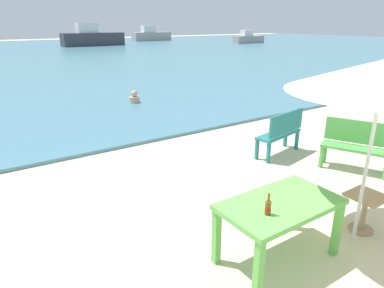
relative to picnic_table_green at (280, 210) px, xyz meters
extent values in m
plane|color=beige|center=(0.99, -0.46, -0.65)|extent=(120.00, 120.00, 0.00)
cube|color=teal|center=(0.99, 29.54, -0.61)|extent=(120.00, 50.00, 0.08)
cube|color=#60B24C|center=(0.00, 0.00, 0.08)|extent=(1.40, 0.80, 0.06)
cube|color=#60B24C|center=(-0.64, -0.34, -0.30)|extent=(0.08, 0.08, 0.70)
cube|color=#60B24C|center=(0.64, -0.34, -0.30)|extent=(0.08, 0.08, 0.70)
cube|color=#60B24C|center=(-0.64, 0.34, -0.30)|extent=(0.08, 0.08, 0.70)
cube|color=#60B24C|center=(0.64, 0.34, -0.30)|extent=(0.08, 0.08, 0.70)
cylinder|color=brown|center=(-0.32, -0.11, 0.19)|extent=(0.06, 0.06, 0.16)
cone|color=brown|center=(-0.32, -0.11, 0.27)|extent=(0.06, 0.06, 0.03)
cylinder|color=brown|center=(-0.32, -0.11, 0.32)|extent=(0.03, 0.03, 0.09)
cylinder|color=red|center=(-0.32, -0.11, 0.18)|extent=(0.07, 0.07, 0.05)
cylinder|color=gold|center=(-0.32, -0.11, 0.37)|extent=(0.03, 0.03, 0.01)
cylinder|color=silver|center=(1.10, -0.32, 0.50)|extent=(0.04, 0.04, 2.30)
cone|color=silver|center=(1.10, -0.32, 1.47)|extent=(2.10, 2.10, 0.36)
cube|color=tan|center=(1.40, -0.24, -0.13)|extent=(0.44, 0.44, 0.04)
cylinder|color=tan|center=(1.40, -0.24, -0.40)|extent=(0.07, 0.07, 0.50)
cylinder|color=tan|center=(1.40, -0.24, -0.64)|extent=(0.32, 0.32, 0.03)
cube|color=#237275|center=(2.58, 2.38, -0.20)|extent=(1.25, 0.58, 0.05)
cube|color=#237275|center=(2.61, 2.22, 0.08)|extent=(1.19, 0.26, 0.44)
cube|color=#237275|center=(3.10, 2.62, -0.44)|extent=(0.06, 0.06, 0.42)
cube|color=#237275|center=(2.02, 2.42, -0.44)|extent=(0.06, 0.06, 0.42)
cube|color=#237275|center=(3.15, 2.35, -0.44)|extent=(0.06, 0.06, 0.42)
cube|color=#237275|center=(2.07, 2.14, -0.44)|extent=(0.06, 0.06, 0.42)
cube|color=#4C9E47|center=(3.11, 0.98, -0.20)|extent=(0.83, 1.24, 0.05)
cube|color=#4C9E47|center=(3.26, 1.04, 0.08)|extent=(0.54, 1.10, 0.44)
cube|color=#4C9E47|center=(2.75, 1.41, -0.44)|extent=(0.06, 0.06, 0.42)
cube|color=#4C9E47|center=(3.01, 1.53, -0.44)|extent=(0.06, 0.06, 0.42)
cylinder|color=tan|center=(2.02, 8.31, -0.47)|extent=(0.34, 0.34, 0.20)
sphere|color=tan|center=(2.02, 8.31, -0.27)|extent=(0.21, 0.21, 0.21)
cube|color=#38383F|center=(10.48, 37.45, 0.13)|extent=(6.83, 1.86, 1.40)
cube|color=silver|center=(9.86, 37.45, 1.37)|extent=(2.17, 1.40, 1.09)
cube|color=gray|center=(28.55, 31.40, -0.13)|extent=(4.31, 1.17, 0.88)
cube|color=silver|center=(28.16, 31.40, 0.65)|extent=(1.37, 0.88, 0.69)
cube|color=gray|center=(21.05, 43.52, 0.00)|extent=(5.60, 1.53, 1.14)
cube|color=silver|center=(20.54, 43.52, 1.02)|extent=(1.78, 1.14, 0.89)
camera|label=1|loc=(-2.73, -2.27, 2.03)|focal=32.03mm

